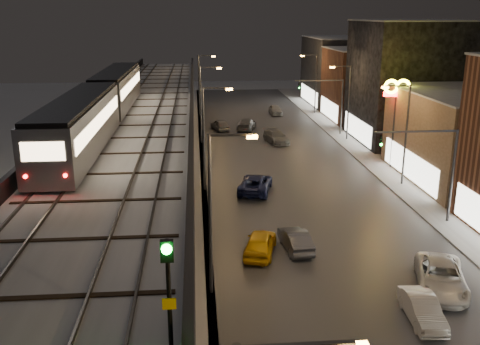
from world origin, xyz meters
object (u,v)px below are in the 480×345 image
car_taxi (260,244)px  car_mid_silver (255,184)px  car_near_white (295,240)px  car_mid_dark (247,125)px  car_onc_white (276,137)px  car_far_white (220,125)px  subway_train (102,103)px  car_onc_dark (441,278)px  rail_signal (168,273)px  car_onc_red (275,110)px  car_onc_silver (422,310)px

car_taxi → car_mid_silver: (1.09, 12.39, 0.00)m
car_near_white → car_mid_dark: size_ratio=0.81×
car_taxi → car_onc_white: size_ratio=0.89×
car_far_white → car_onc_white: 9.95m
car_taxi → subway_train: bearing=-28.8°
car_near_white → car_onc_dark: bearing=134.5°
car_mid_dark → car_far_white: car_mid_dark is taller
car_taxi → rail_signal: bearing=91.1°
car_far_white → car_onc_dark: 44.70m
car_near_white → car_onc_dark: car_onc_dark is taller
car_mid_silver → rail_signal: bearing=94.0°
subway_train → car_mid_silver: bearing=8.8°
car_far_white → car_onc_white: size_ratio=0.85×
car_near_white → car_far_white: (-3.06, 37.64, 0.04)m
car_mid_silver → car_onc_white: 18.62m
car_far_white → car_mid_silver: bearing=79.6°
car_mid_silver → car_onc_red: (7.16, 36.48, -0.02)m
car_mid_dark → car_onc_silver: size_ratio=1.30×
car_mid_dark → subway_train: bearing=77.9°
car_onc_red → subway_train: bearing=-117.3°
car_near_white → car_mid_silver: (-1.27, 11.86, 0.07)m
car_far_white → car_onc_white: same height
car_mid_dark → car_onc_dark: size_ratio=0.94×
car_mid_silver → car_far_white: (-1.78, 25.78, -0.03)m
car_mid_silver → car_far_white: car_mid_silver is taller
rail_signal → car_mid_dark: (7.46, 57.30, -7.99)m
car_near_white → rail_signal: bearing=64.8°
car_onc_dark → car_onc_red: size_ratio=1.27×
car_taxi → car_onc_red: car_taxi is taller
car_taxi → car_near_white: bearing=-152.6°
car_taxi → car_mid_dark: size_ratio=0.86×
car_mid_dark → car_onc_red: car_mid_dark is taller
subway_train → rail_signal: subway_train is taller
car_mid_silver → car_onc_red: bearing=-86.8°
car_onc_red → rail_signal: bearing=-101.3°
subway_train → car_far_white: subway_train is taller
car_far_white → car_onc_dark: size_ratio=0.77×
car_mid_silver → car_onc_red: car_mid_silver is taller
car_mid_dark → car_onc_silver: 46.70m
car_taxi → car_onc_silver: (7.09, -8.38, -0.10)m
car_taxi → car_near_white: 2.42m
car_mid_dark → car_onc_dark: car_onc_dark is taller
car_onc_silver → car_onc_white: (-1.50, 38.84, 0.07)m
car_far_white → car_onc_white: bearing=114.8°
car_mid_dark → car_onc_dark: bearing=113.2°
subway_train → car_far_white: size_ratio=7.88×
car_onc_silver → rail_signal: bearing=-133.7°
subway_train → car_far_white: 30.48m
car_near_white → car_far_white: size_ratio=0.98×
car_taxi → car_mid_dark: 38.22m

